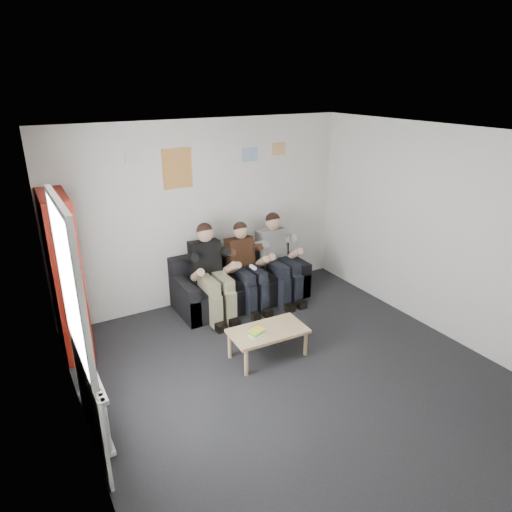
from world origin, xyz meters
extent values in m
plane|color=black|center=(0.00, 0.00, 0.00)|extent=(5.00, 5.00, 0.00)
plane|color=white|center=(0.00, 0.00, 2.70)|extent=(5.00, 5.00, 0.00)
plane|color=white|center=(0.00, 2.50, 1.35)|extent=(4.50, 0.00, 4.50)
plane|color=white|center=(-2.25, 0.00, 1.35)|extent=(0.00, 5.00, 5.00)
plane|color=white|center=(2.25, 0.00, 1.35)|extent=(0.00, 5.00, 5.00)
cube|color=black|center=(0.36, 2.08, 0.19)|extent=(2.01, 0.82, 0.38)
cube|color=black|center=(0.36, 2.40, 0.58)|extent=(2.01, 0.18, 0.39)
cube|color=black|center=(-0.56, 2.08, 0.27)|extent=(0.16, 0.82, 0.55)
cube|color=black|center=(1.29, 2.08, 0.27)|extent=(0.16, 0.82, 0.55)
cube|color=black|center=(0.36, 2.00, 0.43)|extent=(1.68, 0.57, 0.09)
cube|color=maroon|center=(-2.08, 2.00, 1.00)|extent=(0.30, 0.90, 2.00)
cube|color=tan|center=(-0.07, 0.61, 0.35)|extent=(0.93, 0.51, 0.04)
cylinder|color=tan|center=(-0.49, 0.40, 0.17)|extent=(0.05, 0.05, 0.33)
cylinder|color=tan|center=(0.35, 0.40, 0.17)|extent=(0.05, 0.05, 0.33)
cylinder|color=tan|center=(-0.49, 0.82, 0.17)|extent=(0.05, 0.05, 0.33)
cylinder|color=tan|center=(0.35, 0.82, 0.17)|extent=(0.05, 0.05, 0.33)
cube|color=silver|center=(-0.25, 0.56, 0.38)|extent=(0.18, 0.13, 0.01)
cube|color=#58B340|center=(-0.24, 0.59, 0.39)|extent=(0.18, 0.13, 0.01)
cube|color=yellow|center=(-0.22, 0.62, 0.41)|extent=(0.18, 0.13, 0.01)
cube|color=black|center=(-0.20, 2.14, 0.77)|extent=(0.43, 0.32, 0.61)
sphere|color=tan|center=(-0.20, 2.09, 1.19)|extent=(0.24, 0.24, 0.24)
sphere|color=black|center=(-0.20, 2.11, 1.23)|extent=(0.23, 0.23, 0.23)
cube|color=gray|center=(-0.20, 1.81, 0.55)|extent=(0.39, 0.50, 0.16)
cube|color=gray|center=(-0.20, 1.58, 0.24)|extent=(0.37, 0.15, 0.48)
cube|color=black|center=(-0.20, 1.51, 0.05)|extent=(0.37, 0.28, 0.11)
cube|color=#482618|center=(0.36, 2.13, 0.74)|extent=(0.40, 0.29, 0.56)
sphere|color=tan|center=(0.36, 2.09, 1.13)|extent=(0.22, 0.22, 0.22)
sphere|color=black|center=(0.36, 2.10, 1.17)|extent=(0.21, 0.21, 0.21)
cube|color=black|center=(0.36, 1.83, 0.55)|extent=(0.36, 0.46, 0.15)
cube|color=black|center=(0.36, 1.61, 0.24)|extent=(0.34, 0.14, 0.48)
cube|color=black|center=(0.36, 1.55, 0.05)|extent=(0.34, 0.26, 0.10)
cube|color=white|center=(0.36, 1.73, 0.69)|extent=(0.04, 0.14, 0.04)
cube|color=silver|center=(0.92, 2.13, 0.76)|extent=(0.43, 0.31, 0.60)
sphere|color=tan|center=(0.92, 2.09, 1.18)|extent=(0.23, 0.23, 0.23)
sphere|color=black|center=(0.92, 2.11, 1.22)|extent=(0.22, 0.22, 0.22)
cube|color=black|center=(0.92, 1.82, 0.55)|extent=(0.38, 0.49, 0.16)
cube|color=black|center=(0.92, 1.58, 0.24)|extent=(0.36, 0.15, 0.48)
cube|color=black|center=(0.92, 1.52, 0.05)|extent=(0.36, 0.28, 0.11)
cylinder|color=silver|center=(-2.15, -0.08, 0.35)|extent=(0.06, 0.06, 0.60)
cylinder|color=silver|center=(-2.15, 0.00, 0.35)|extent=(0.06, 0.06, 0.60)
cylinder|color=silver|center=(-2.15, 0.08, 0.35)|extent=(0.06, 0.06, 0.60)
cylinder|color=silver|center=(-2.15, 0.16, 0.35)|extent=(0.06, 0.06, 0.60)
cylinder|color=silver|center=(-2.15, 0.24, 0.35)|extent=(0.06, 0.06, 0.60)
cylinder|color=silver|center=(-2.15, 0.32, 0.35)|extent=(0.06, 0.06, 0.60)
cylinder|color=silver|center=(-2.15, 0.40, 0.35)|extent=(0.06, 0.06, 0.60)
cylinder|color=silver|center=(-2.15, 0.48, 0.35)|extent=(0.06, 0.06, 0.60)
cube|color=silver|center=(-2.15, 0.20, 0.07)|extent=(0.10, 0.64, 0.04)
cube|color=silver|center=(-2.15, 0.20, 0.63)|extent=(0.10, 0.64, 0.04)
cube|color=white|center=(-2.23, 0.20, 1.65)|extent=(0.02, 1.00, 1.30)
cube|color=silver|center=(-2.22, 0.20, 2.33)|extent=(0.05, 1.12, 0.06)
cube|color=silver|center=(-2.22, 0.20, 0.97)|extent=(0.05, 1.12, 0.06)
cube|color=silver|center=(-2.22, 0.20, 0.45)|extent=(0.03, 1.30, 0.90)
cube|color=#E8C951|center=(-0.40, 2.49, 2.05)|extent=(0.42, 0.01, 0.55)
cube|color=#3D86CF|center=(0.75, 2.49, 2.15)|extent=(0.25, 0.01, 0.20)
cube|color=#B53874|center=(1.25, 2.49, 2.20)|extent=(0.22, 0.01, 0.18)
cube|color=silver|center=(-1.00, 2.49, 2.25)|extent=(0.20, 0.01, 0.14)
camera|label=1|loc=(-2.59, -3.48, 3.21)|focal=32.00mm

